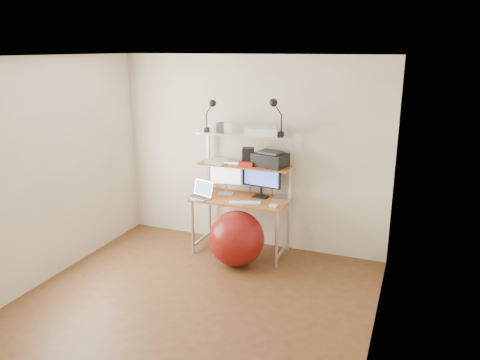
# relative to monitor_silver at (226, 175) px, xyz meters

# --- Properties ---
(room) EXTENTS (3.60, 3.60, 3.60)m
(room) POSITION_rel_monitor_silver_xyz_m (0.24, -1.53, 0.25)
(room) COLOR brown
(room) RESTS_ON ground
(computer_desk) EXTENTS (1.20, 0.60, 1.57)m
(computer_desk) POSITION_rel_monitor_silver_xyz_m (0.24, -0.02, -0.04)
(computer_desk) COLOR #AE6021
(computer_desk) RESTS_ON ground
(desktop) EXTENTS (1.20, 0.60, 0.00)m
(desktop) POSITION_rel_monitor_silver_xyz_m (0.24, -0.09, -0.26)
(desktop) COLOR #AE6021
(desktop) RESTS_ON computer_desk
(mid_shelf) EXTENTS (1.18, 0.34, 0.00)m
(mid_shelf) POSITION_rel_monitor_silver_xyz_m (0.24, 0.04, 0.15)
(mid_shelf) COLOR #AE6021
(mid_shelf) RESTS_ON computer_desk
(top_shelf) EXTENTS (1.18, 0.34, 0.00)m
(top_shelf) POSITION_rel_monitor_silver_xyz_m (0.24, 0.04, 0.55)
(top_shelf) COLOR silver
(top_shelf) RESTS_ON computer_desk
(floor) EXTENTS (3.60, 3.60, 0.00)m
(floor) POSITION_rel_monitor_silver_xyz_m (0.24, -1.53, -1.00)
(floor) COLOR brown
(floor) RESTS_ON ground
(wall_outlet) EXTENTS (0.08, 0.01, 0.12)m
(wall_outlet) POSITION_rel_monitor_silver_xyz_m (1.09, 0.26, -0.70)
(wall_outlet) COLOR silver
(wall_outlet) RESTS_ON room
(monitor_silver) EXTENTS (0.43, 0.19, 0.48)m
(monitor_silver) POSITION_rel_monitor_silver_xyz_m (0.00, 0.00, 0.00)
(monitor_silver) COLOR #B7B7BC
(monitor_silver) RESTS_ON desktop
(monitor_black) EXTENTS (0.52, 0.17, 0.52)m
(monitor_black) POSITION_rel_monitor_silver_xyz_m (0.46, 0.06, 0.01)
(monitor_black) COLOR black
(monitor_black) RESTS_ON desktop
(laptop) EXTENTS (0.36, 0.32, 0.26)m
(laptop) POSITION_rel_monitor_silver_xyz_m (-0.24, -0.23, -0.21)
(laptop) COLOR silver
(laptop) RESTS_ON desktop
(keyboard) EXTENTS (0.40, 0.22, 0.01)m
(keyboard) POSITION_rel_monitor_silver_xyz_m (0.35, -0.25, -0.25)
(keyboard) COLOR silver
(keyboard) RESTS_ON desktop
(mouse) EXTENTS (0.11, 0.08, 0.03)m
(mouse) POSITION_rel_monitor_silver_xyz_m (0.73, -0.26, -0.24)
(mouse) COLOR silver
(mouse) RESTS_ON desktop
(mac_mini) EXTENTS (0.24, 0.24, 0.04)m
(mac_mini) POSITION_rel_monitor_silver_xyz_m (0.75, 0.04, -0.24)
(mac_mini) COLOR silver
(mac_mini) RESTS_ON desktop
(phone) EXTENTS (0.08, 0.13, 0.01)m
(phone) POSITION_rel_monitor_silver_xyz_m (0.27, -0.26, -0.25)
(phone) COLOR black
(phone) RESTS_ON desktop
(printer) EXTENTS (0.46, 0.37, 0.19)m
(printer) POSITION_rel_monitor_silver_xyz_m (0.57, 0.06, 0.24)
(printer) COLOR black
(printer) RESTS_ON mid_shelf
(nas_cube) EXTENTS (0.18, 0.18, 0.21)m
(nas_cube) POSITION_rel_monitor_silver_xyz_m (0.28, 0.06, 0.26)
(nas_cube) COLOR black
(nas_cube) RESTS_ON mid_shelf
(red_box) EXTENTS (0.19, 0.14, 0.05)m
(red_box) POSITION_rel_monitor_silver_xyz_m (0.28, -0.01, 0.18)
(red_box) COLOR #AF1C1C
(red_box) RESTS_ON mid_shelf
(scanner) EXTENTS (0.42, 0.29, 0.11)m
(scanner) POSITION_rel_monitor_silver_xyz_m (0.49, 0.02, 0.60)
(scanner) COLOR silver
(scanner) RESTS_ON top_shelf
(box_white) EXTENTS (0.12, 0.11, 0.12)m
(box_white) POSITION_rel_monitor_silver_xyz_m (0.03, 0.02, 0.62)
(box_white) COLOR silver
(box_white) RESTS_ON top_shelf
(box_grey) EXTENTS (0.11, 0.11, 0.11)m
(box_grey) POSITION_rel_monitor_silver_xyz_m (-0.07, 0.05, 0.61)
(box_grey) COLOR #313134
(box_grey) RESTS_ON top_shelf
(clip_lamp_left) EXTENTS (0.16, 0.09, 0.41)m
(clip_lamp_left) POSITION_rel_monitor_silver_xyz_m (-0.17, -0.04, 0.85)
(clip_lamp_left) COLOR black
(clip_lamp_left) RESTS_ON top_shelf
(clip_lamp_right) EXTENTS (0.18, 0.10, 0.45)m
(clip_lamp_right) POSITION_rel_monitor_silver_xyz_m (0.65, -0.01, 0.88)
(clip_lamp_right) COLOR black
(clip_lamp_right) RESTS_ON top_shelf
(exercise_ball) EXTENTS (0.68, 0.68, 0.68)m
(exercise_ball) POSITION_rel_monitor_silver_xyz_m (0.32, -0.44, -0.66)
(exercise_ball) COLOR maroon
(exercise_ball) RESTS_ON floor
(paper_stack) EXTENTS (0.42, 0.40, 0.02)m
(paper_stack) POSITION_rel_monitor_silver_xyz_m (-0.15, 0.04, 0.17)
(paper_stack) COLOR white
(paper_stack) RESTS_ON mid_shelf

